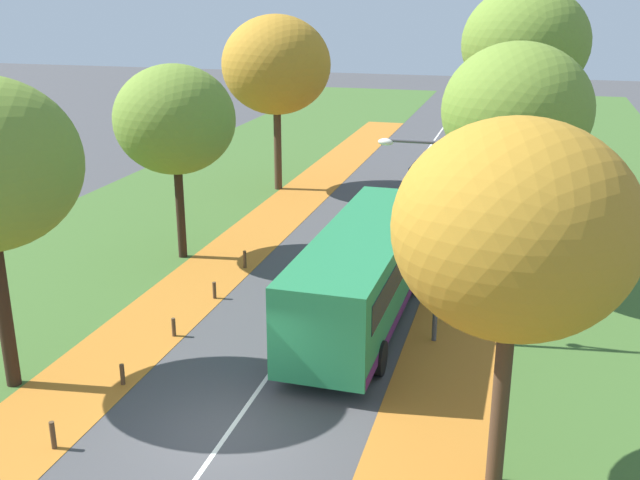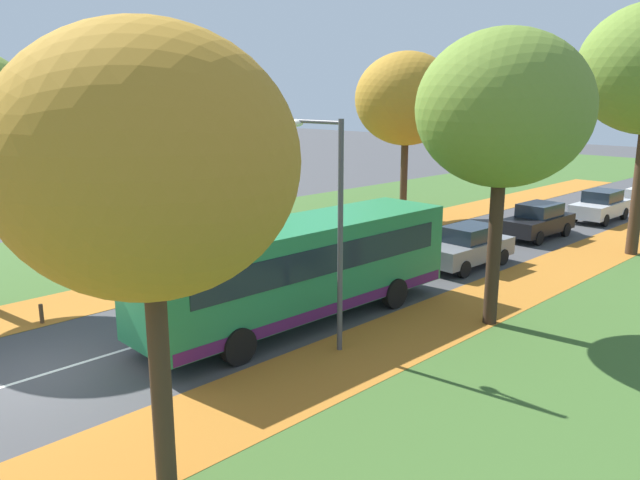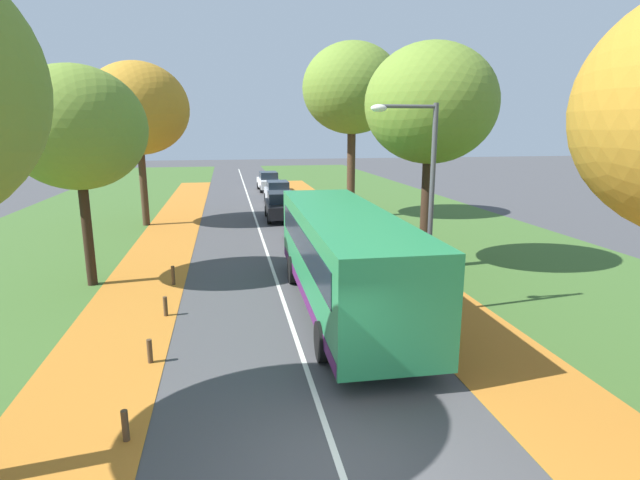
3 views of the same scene
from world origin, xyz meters
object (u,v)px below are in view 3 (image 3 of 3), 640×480
tree_left_mid (138,109)px  car_black_following (281,206)px  car_silver_third_in_line (278,193)px  car_white_fourth_in_line (269,181)px  tree_right_near (431,104)px  bollard_second (125,426)px  car_grey_lead (306,228)px  bollard_fifth (173,276)px  bollard_third (150,351)px  bollard_fourth (165,306)px  bus (344,255)px  streetlamp_right (421,187)px  tree_right_mid (352,89)px  tree_left_near (77,129)px

tree_left_mid → car_black_following: bearing=2.8°
car_silver_third_in_line → car_black_following: bearing=-94.4°
car_white_fourth_in_line → tree_right_near: bearing=-81.5°
bollard_second → car_silver_third_in_line: bearing=78.6°
tree_left_mid → car_grey_lead: tree_left_mid is taller
bollard_second → bollard_fifth: size_ratio=0.87×
tree_right_near → bollard_third: size_ratio=14.33×
bollard_third → bollard_fifth: bearing=90.5°
bollard_fourth → bus: bus is taller
bollard_fifth → car_grey_lead: 7.57m
bus → bollard_fifth: bearing=146.8°
tree_left_mid → car_white_fourth_in_line: (8.08, 14.34, -5.51)m
tree_right_near → bollard_second: bearing=-134.7°
bollard_fifth → streetlamp_right: streetlamp_right is taller
tree_right_mid → bollard_third: bearing=-117.3°
tree_right_near → bus: 7.13m
tree_left_mid → car_white_fourth_in_line: 17.35m
tree_left_mid → bollard_fifth: (2.56, -11.54, -5.98)m
tree_left_mid → bollard_fourth: size_ratio=14.94×
bollard_second → car_black_following: bearing=76.6°
tree_right_mid → bus: 16.87m
bus → car_silver_third_in_line: bearing=89.3°
bollard_second → car_grey_lead: (5.43, 14.23, 0.52)m
tree_right_mid → car_black_following: 7.94m
car_black_following → car_grey_lead: bearing=-86.3°
tree_right_near → bollard_second: tree_right_near is taller
bollard_third → bollard_fifth: (-0.05, 6.02, 0.05)m
tree_right_mid → car_black_following: tree_right_mid is taller
bollard_third → car_grey_lead: size_ratio=0.14×
bollard_fourth → car_black_following: (4.98, 14.91, 0.52)m
bollard_fifth → car_grey_lead: car_grey_lead is taller
car_black_following → bus: bearing=-89.2°
bollard_fourth → bollard_second: bearing=-90.1°
tree_left_near → tree_right_near: (12.11, -0.20, 0.85)m
tree_right_mid → car_grey_lead: tree_right_mid is taller
bollard_second → bollard_fifth: (-0.06, 9.03, 0.04)m
tree_left_mid → streetlamp_right: 18.75m
car_black_following → tree_left_near: bearing=-124.6°
tree_right_mid → bollard_second: bearing=-113.9°
bollard_fourth → car_white_fourth_in_line: bearing=79.3°
tree_right_mid → car_silver_third_in_line: bearing=121.2°
bollard_third → bus: bus is taller
tree_left_near → car_grey_lead: tree_left_near is taller
tree_left_near → bollard_fifth: tree_left_near is taller
car_white_fourth_in_line → bollard_second: bearing=-98.9°
car_silver_third_in_line → car_white_fourth_in_line: size_ratio=0.99×
bollard_fifth → car_black_following: size_ratio=0.16×
car_white_fourth_in_line → tree_left_mid: bearing=-119.4°
tree_right_near → bollard_third: tree_right_near is taller
tree_right_near → tree_right_mid: (-0.03, 11.52, 1.36)m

